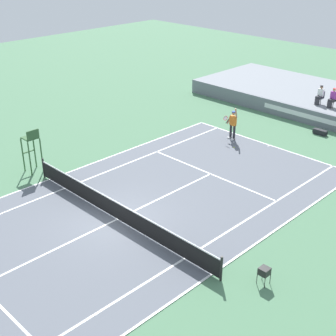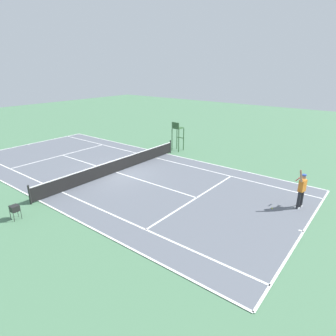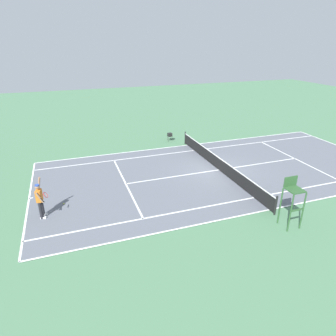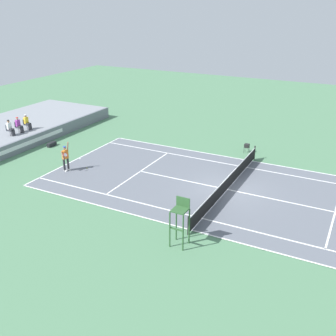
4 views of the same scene
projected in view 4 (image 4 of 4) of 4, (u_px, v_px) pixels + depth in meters
ground_plane at (227, 190)px, 25.21m from camera, size 80.00×80.00×0.00m
court at (227, 190)px, 25.20m from camera, size 11.08×23.88×0.03m
net at (228, 182)px, 25.01m from camera, size 11.98×0.10×1.07m
barrier_wall at (30, 142)px, 32.14m from camera, size 21.46×0.25×1.03m
spectator_seated_0 at (10, 128)px, 31.94m from camera, size 0.44×0.60×1.26m
spectator_seated_1 at (19, 125)px, 32.69m from camera, size 0.44×0.60×1.26m
spectator_seated_2 at (27, 122)px, 33.43m from camera, size 0.44×0.60×1.26m
tennis_player at (66, 158)px, 27.67m from camera, size 0.82×0.61×2.08m
tennis_ball at (87, 168)px, 28.41m from camera, size 0.07×0.07×0.07m
umpire_chair at (180, 216)px, 18.95m from camera, size 0.77×0.77×2.44m
equipment_bag at (52, 144)px, 32.78m from camera, size 0.91×0.35×0.32m
ball_hopper at (247, 146)px, 31.25m from camera, size 0.36×0.36×0.70m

